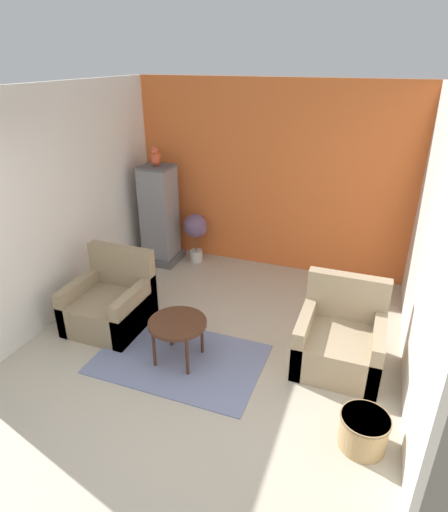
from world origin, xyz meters
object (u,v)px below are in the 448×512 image
object	(u,v)px
armchair_left	(111,304)
potted_plant	(195,229)
coffee_table	(178,326)
wicker_basket	(364,430)
parrot	(156,157)
armchair_right	(340,341)
birdcage	(160,217)

from	to	relation	value
armchair_left	potted_plant	xyz separation A→B (m)	(0.24, 1.99, 0.26)
coffee_table	wicker_basket	bearing A→B (deg)	-13.80
coffee_table	parrot	world-z (taller)	parrot
parrot	wicker_basket	world-z (taller)	parrot
wicker_basket	parrot	bearing A→B (deg)	141.34
armchair_right	coffee_table	bearing A→B (deg)	-160.95
birdcage	parrot	bearing A→B (deg)	90.00
parrot	wicker_basket	size ratio (longest dim) A/B	0.71
armchair_right	potted_plant	bearing A→B (deg)	144.22
armchair_right	potted_plant	world-z (taller)	armchair_right
coffee_table	armchair_right	xyz separation A→B (m)	(1.62, 0.56, -0.16)
coffee_table	armchair_left	xyz separation A→B (m)	(-1.07, 0.33, -0.16)
armchair_left	potted_plant	world-z (taller)	armchair_left
armchair_right	wicker_basket	xyz separation A→B (m)	(0.33, -1.04, -0.11)
coffee_table	armchair_left	bearing A→B (deg)	162.66
armchair_left	parrot	xyz separation A→B (m)	(-0.29, 1.84, 1.39)
parrot	wicker_basket	bearing A→B (deg)	-38.66
coffee_table	parrot	size ratio (longest dim) A/B	2.10
armchair_left	wicker_basket	size ratio (longest dim) A/B	2.19
parrot	wicker_basket	distance (m)	4.50
armchair_left	birdcage	bearing A→B (deg)	99.01
armchair_left	parrot	size ratio (longest dim) A/B	3.10
armchair_left	parrot	world-z (taller)	parrot
birdcage	wicker_basket	xyz separation A→B (m)	(3.31, -2.65, -0.57)
potted_plant	wicker_basket	distance (m)	3.97
parrot	potted_plant	bearing A→B (deg)	16.54
armchair_left	armchair_right	bearing A→B (deg)	4.77
parrot	potted_plant	distance (m)	1.25
coffee_table	wicker_basket	world-z (taller)	coffee_table
birdcage	armchair_left	bearing A→B (deg)	-80.99
wicker_basket	potted_plant	bearing A→B (deg)	134.78
birdcage	potted_plant	size ratio (longest dim) A/B	1.94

